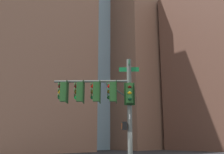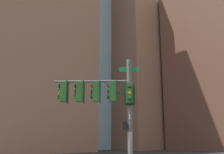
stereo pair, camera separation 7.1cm
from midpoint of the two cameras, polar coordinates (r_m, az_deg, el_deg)
signal_pole_assembly at (r=13.56m, az=-1.15°, el=-4.89°), size 3.22×3.34×6.31m
building_brick_nearside at (r=55.54m, az=-17.38°, el=11.44°), size 19.56×19.64×49.84m
building_brick_midblock at (r=68.78m, az=6.35°, el=1.24°), size 23.19×17.74×38.92m
building_glass_tower at (r=71.11m, az=-9.04°, el=7.74°), size 28.20×26.71×55.22m
building_brick_farside at (r=61.76m, az=22.64°, el=1.82°), size 16.23×19.39×34.56m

